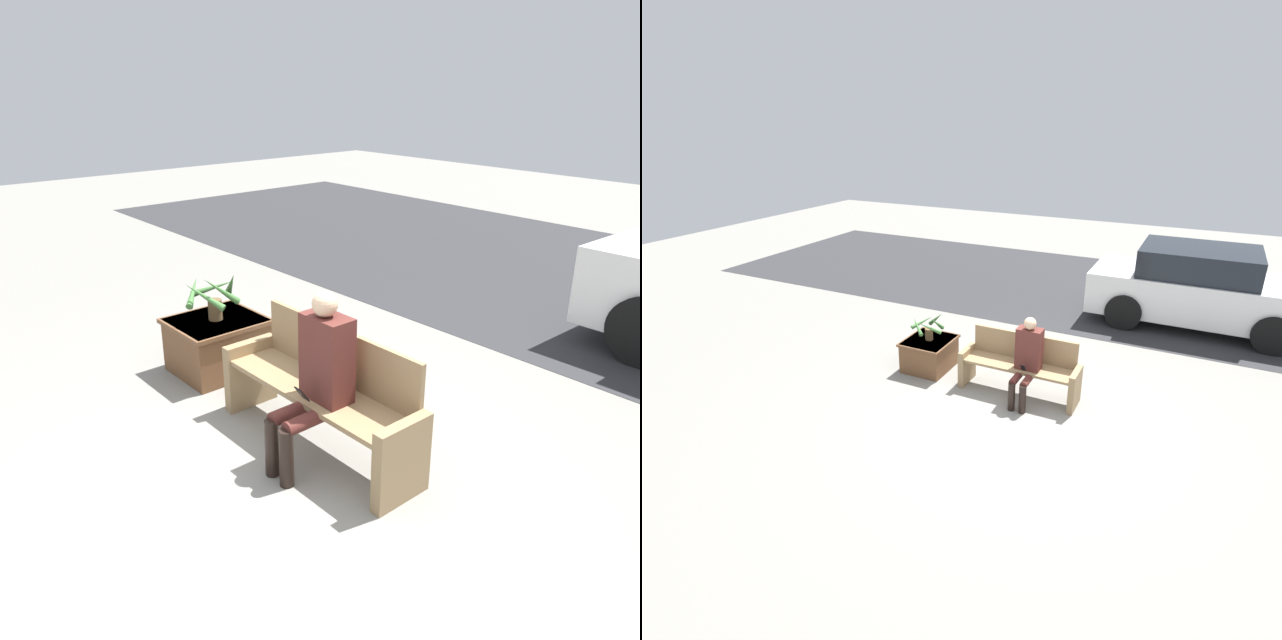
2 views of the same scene
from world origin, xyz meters
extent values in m
plane|color=gray|center=(0.00, 0.00, 0.00)|extent=(30.00, 30.00, 0.00)
cube|color=#2D2D30|center=(0.00, 6.05, 0.00)|extent=(20.00, 6.00, 0.01)
cube|color=#8C704C|center=(-1.09, 0.48, 0.30)|extent=(0.09, 0.49, 0.60)
cube|color=#8C704C|center=(0.66, 0.48, 0.30)|extent=(0.09, 0.49, 0.60)
cube|color=#8C704C|center=(-0.21, 0.48, 0.48)|extent=(1.65, 0.45, 0.04)
cube|color=#8C704C|center=(-0.21, 0.70, 0.71)|extent=(1.65, 0.04, 0.43)
cube|color=#51231E|center=(-0.06, 0.44, 0.82)|extent=(0.37, 0.22, 0.64)
sphere|color=tan|center=(-0.06, 0.42, 1.23)|extent=(0.18, 0.18, 0.18)
cylinder|color=#51231E|center=(-0.14, 0.22, 0.44)|extent=(0.11, 0.44, 0.11)
cylinder|color=#51231E|center=(0.03, 0.22, 0.44)|extent=(0.11, 0.44, 0.11)
cylinder|color=black|center=(-0.14, 0.00, 0.22)|extent=(0.10, 0.10, 0.44)
cylinder|color=black|center=(0.03, 0.00, 0.22)|extent=(0.10, 0.10, 0.44)
cube|color=black|center=(-0.06, 0.21, 0.61)|extent=(0.07, 0.09, 0.12)
cube|color=brown|center=(-1.86, 0.62, 0.26)|extent=(0.71, 0.79, 0.53)
cube|color=brown|center=(-1.86, 0.62, 0.51)|extent=(0.76, 0.84, 0.04)
cylinder|color=brown|center=(-1.86, 0.62, 0.62)|extent=(0.13, 0.13, 0.20)
cone|color=#427538|center=(-1.70, 0.60, 0.86)|extent=(0.11, 0.37, 0.32)
cone|color=#427538|center=(-1.81, 0.77, 0.86)|extent=(0.37, 0.20, 0.32)
cone|color=#427538|center=(-2.05, 0.72, 0.78)|extent=(0.26, 0.41, 0.17)
cone|color=#427538|center=(-1.99, 0.47, 0.80)|extent=(0.36, 0.33, 0.22)
cone|color=#427538|center=(-1.77, 0.46, 0.82)|extent=(0.38, 0.27, 0.25)
cube|color=silver|center=(2.06, 4.72, 0.64)|extent=(4.19, 1.80, 0.82)
cube|color=black|center=(1.95, 4.72, 1.33)|extent=(2.18, 1.66, 0.54)
cylinder|color=black|center=(3.35, 3.82, 0.36)|extent=(0.71, 0.18, 0.71)
cylinder|color=black|center=(3.35, 5.62, 0.36)|extent=(0.71, 0.18, 0.71)
cylinder|color=black|center=(0.76, 3.82, 0.36)|extent=(0.71, 0.18, 0.71)
cylinder|color=black|center=(0.76, 5.62, 0.36)|extent=(0.71, 0.18, 0.71)
camera|label=1|loc=(2.95, -2.19, 2.67)|focal=35.00mm
camera|label=2|loc=(2.01, -5.92, 3.97)|focal=28.00mm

